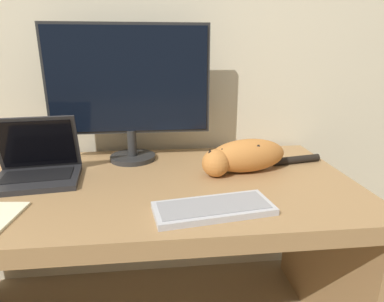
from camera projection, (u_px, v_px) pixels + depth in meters
name	position (u px, v px, depth m)	size (l,w,h in m)	color
wall_back	(132.00, 23.00, 1.45)	(6.40, 0.06, 2.60)	beige
desk	(134.00, 215.00, 1.23)	(1.66, 0.79, 0.72)	#A37A4C
monitor	(129.00, 88.00, 1.34)	(0.68, 0.20, 0.58)	#282828
laptop	(37.00, 168.00, 1.20)	(0.32, 0.27, 0.24)	#232326
external_keyboard	(213.00, 208.00, 0.97)	(0.38, 0.20, 0.02)	#BCBCC1
cat	(244.00, 156.00, 1.28)	(0.54, 0.20, 0.13)	#C67A38
small_toy	(229.00, 155.00, 1.43)	(0.04, 0.04, 0.04)	gold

